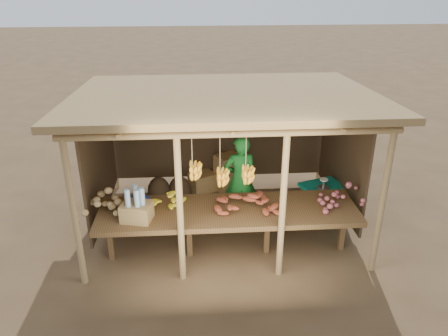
{
  "coord_description": "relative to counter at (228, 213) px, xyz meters",
  "views": [
    {
      "loc": [
        -0.46,
        -6.64,
        4.08
      ],
      "look_at": [
        0.0,
        0.0,
        1.05
      ],
      "focal_mm": 35.0,
      "sensor_mm": 36.0,
      "label": 1
    }
  ],
  "objects": [
    {
      "name": "sweet_potato_heap",
      "position": [
        0.27,
        -0.03,
        0.24
      ],
      "size": [
        1.07,
        0.87,
        0.36
      ],
      "primitive_type": null,
      "rotation": [
        0.0,
        0.0,
        0.41
      ],
      "color": "#9D4428",
      "rests_on": "counter"
    },
    {
      "name": "tarp_crate",
      "position": [
        1.75,
        0.95,
        -0.39
      ],
      "size": [
        0.87,
        0.8,
        0.84
      ],
      "color": "brown",
      "rests_on": "ground"
    },
    {
      "name": "potato_heap",
      "position": [
        -1.72,
        0.02,
        0.25
      ],
      "size": [
        1.08,
        0.71,
        0.37
      ],
      "primitive_type": null,
      "rotation": [
        0.0,
        0.0,
        0.1
      ],
      "color": "tan",
      "rests_on": "counter"
    },
    {
      "name": "vendor",
      "position": [
        0.29,
        1.04,
        0.05
      ],
      "size": [
        0.6,
        0.42,
        1.58
      ],
      "primitive_type": "imported",
      "rotation": [
        0.0,
        0.0,
        3.23
      ],
      "color": "#1A7628",
      "rests_on": "ground"
    },
    {
      "name": "bottle_box",
      "position": [
        -1.33,
        -0.21,
        0.26
      ],
      "size": [
        0.48,
        0.41,
        0.53
      ],
      "color": "#A17E48",
      "rests_on": "counter"
    },
    {
      "name": "banana_pile",
      "position": [
        -0.96,
        0.17,
        0.23
      ],
      "size": [
        0.55,
        0.35,
        0.34
      ],
      "primitive_type": null,
      "rotation": [
        0.0,
        0.0,
        0.06
      ],
      "color": "yellow",
      "rests_on": "counter"
    },
    {
      "name": "tomato_basin",
      "position": [
        -1.36,
        0.16,
        0.14
      ],
      "size": [
        0.36,
        0.36,
        0.19
      ],
      "rotation": [
        0.0,
        0.0,
        -0.01
      ],
      "color": "navy",
      "rests_on": "counter"
    },
    {
      "name": "carton_stack",
      "position": [
        -0.0,
        2.15,
        -0.41
      ],
      "size": [
        1.1,
        0.54,
        0.75
      ],
      "color": "#A17E48",
      "rests_on": "ground"
    },
    {
      "name": "onion_heap",
      "position": [
        1.81,
        -0.0,
        0.24
      ],
      "size": [
        0.99,
        0.77,
        0.36
      ],
      "primitive_type": null,
      "rotation": [
        0.0,
        0.0,
        0.32
      ],
      "color": "#AE545A",
      "rests_on": "counter"
    },
    {
      "name": "burlap_sacks",
      "position": [
        -0.99,
        1.8,
        -0.48
      ],
      "size": [
        0.83,
        0.44,
        0.59
      ],
      "color": "#40301E",
      "rests_on": "ground"
    },
    {
      "name": "ground",
      "position": [
        -0.0,
        0.95,
        -0.74
      ],
      "size": [
        60.0,
        60.0,
        0.0
      ],
      "primitive_type": "plane",
      "color": "brown",
      "rests_on": "ground"
    },
    {
      "name": "counter",
      "position": [
        0.0,
        0.0,
        0.0
      ],
      "size": [
        3.9,
        1.05,
        0.8
      ],
      "color": "brown",
      "rests_on": "ground"
    },
    {
      "name": "stall_structure",
      "position": [
        -0.01,
        1.06,
        1.19
      ],
      "size": [
        4.7,
        3.5,
        2.43
      ],
      "color": "#9F8152",
      "rests_on": "ground"
    }
  ]
}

